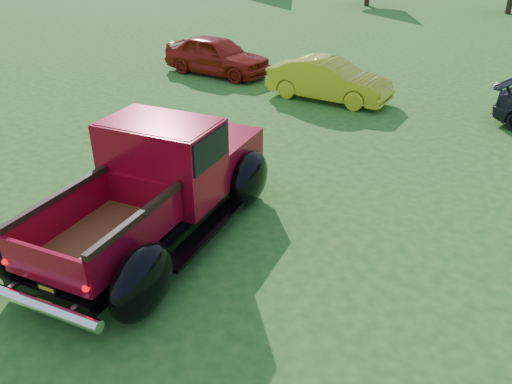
# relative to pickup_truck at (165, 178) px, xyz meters

# --- Properties ---
(ground) EXTENTS (120.00, 120.00, 0.00)m
(ground) POSITION_rel_pickup_truck_xyz_m (2.12, 0.45, -0.99)
(ground) COLOR #215117
(ground) RESTS_ON ground
(pickup_truck) EXTENTS (3.61, 5.95, 2.09)m
(pickup_truck) POSITION_rel_pickup_truck_xyz_m (0.00, 0.00, 0.00)
(pickup_truck) COLOR black
(pickup_truck) RESTS_ON ground
(show_car_red) EXTENTS (4.29, 1.92, 1.43)m
(show_car_red) POSITION_rel_pickup_truck_xyz_m (-6.38, 8.93, -0.28)
(show_car_red) COLOR maroon
(show_car_red) RESTS_ON ground
(show_car_yellow) EXTENTS (4.11, 1.75, 1.32)m
(show_car_yellow) POSITION_rel_pickup_truck_xyz_m (-1.38, 8.64, -0.33)
(show_car_yellow) COLOR gold
(show_car_yellow) RESTS_ON ground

